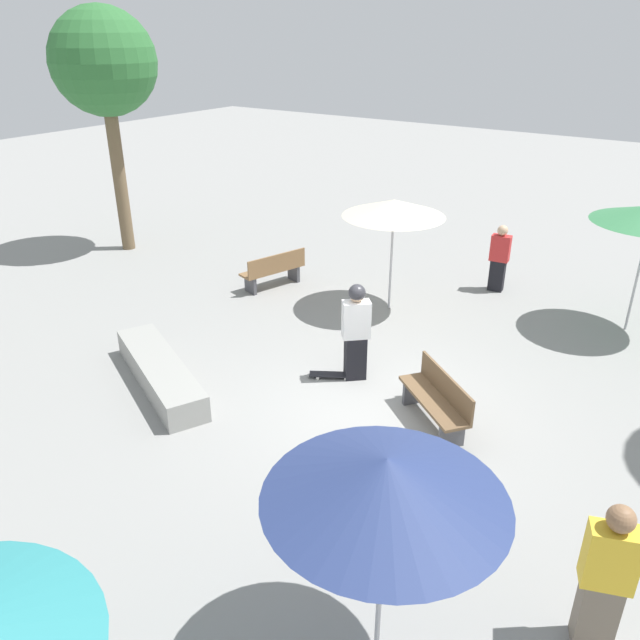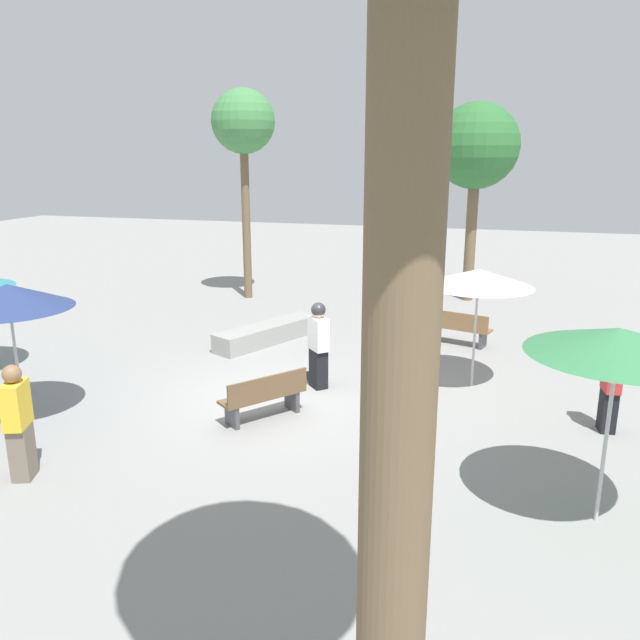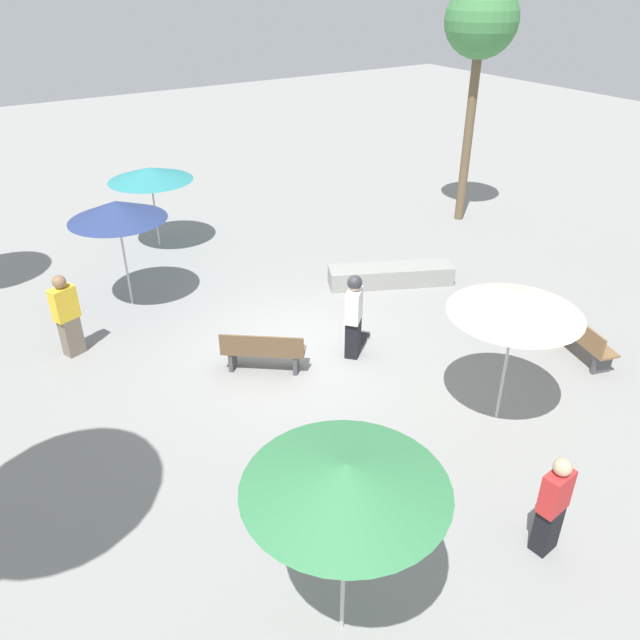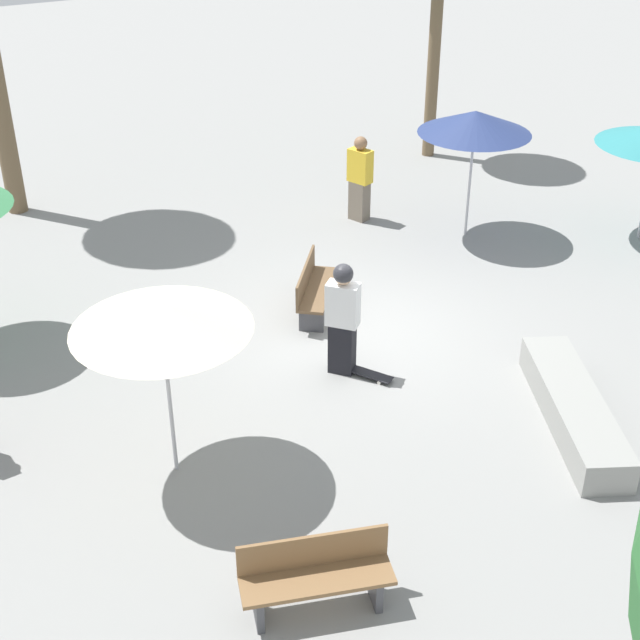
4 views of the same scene
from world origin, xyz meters
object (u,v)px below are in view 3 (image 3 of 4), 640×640
object	(u,v)px
shade_umbrella_navy	(117,210)
shade_umbrella_teal	(150,174)
bench_far	(263,352)
palm_tree_right	(481,25)
concrete_ledge	(391,275)
skateboard	(359,342)
shade_umbrella_cream	(516,304)
bystander_watching	(67,316)
skater_main	(354,313)
bystander_far	(553,506)
shade_umbrella_green	(346,477)
bench_near	(581,338)

from	to	relation	value
shade_umbrella_navy	shade_umbrella_teal	bearing A→B (deg)	149.17
bench_far	palm_tree_right	size ratio (longest dim) A/B	0.23
concrete_ledge	palm_tree_right	distance (m)	7.36
skateboard	shade_umbrella_cream	size ratio (longest dim) A/B	0.33
shade_umbrella_navy	bystander_watching	bearing A→B (deg)	-48.72
bystander_watching	bench_far	bearing A→B (deg)	117.93
shade_umbrella_teal	bystander_watching	xyz separation A→B (m)	(4.35, -3.38, -1.19)
shade_umbrella_navy	bench_far	bearing A→B (deg)	17.53
bystander_watching	skater_main	bearing A→B (deg)	126.28
shade_umbrella_navy	bystander_far	world-z (taller)	shade_umbrella_navy
shade_umbrella_navy	palm_tree_right	size ratio (longest dim) A/B	0.38
skateboard	shade_umbrella_teal	size ratio (longest dim) A/B	0.35
shade_umbrella_cream	shade_umbrella_green	world-z (taller)	shade_umbrella_green
skater_main	bench_near	bearing A→B (deg)	-75.93
skater_main	palm_tree_right	distance (m)	9.65
bench_far	shade_umbrella_cream	world-z (taller)	shade_umbrella_cream
concrete_ledge	bench_far	xyz separation A→B (m)	(1.63, -4.41, 0.19)
palm_tree_right	shade_umbrella_green	bearing A→B (deg)	-49.14
skater_main	concrete_ledge	size ratio (longest dim) A/B	0.58
skater_main	shade_umbrella_cream	world-z (taller)	shade_umbrella_cream
bench_near	shade_umbrella_teal	xyz separation A→B (m)	(-9.93, -5.12, 1.63)
concrete_ledge	shade_umbrella_navy	xyz separation A→B (m)	(-2.43, -5.69, 2.04)
concrete_ledge	bystander_watching	bearing A→B (deg)	-97.62
shade_umbrella_teal	shade_umbrella_navy	distance (m)	3.38
bench_near	shade_umbrella_green	xyz separation A→B (m)	(2.31, -7.34, 1.99)
bench_far	shade_umbrella_cream	xyz separation A→B (m)	(3.46, 2.73, 1.82)
skater_main	bench_near	xyz separation A→B (m)	(2.48, 3.79, -0.53)
palm_tree_right	bystander_far	distance (m)	13.42
bench_far	bystander_watching	bearing A→B (deg)	175.96
skater_main	skateboard	bearing A→B (deg)	-6.10
shade_umbrella_navy	palm_tree_right	bearing A→B (deg)	89.97
shade_umbrella_teal	bystander_watching	size ratio (longest dim) A/B	1.28
palm_tree_right	bystander_far	xyz separation A→B (m)	(9.85, -7.84, -4.64)
concrete_ledge	shade_umbrella_green	size ratio (longest dim) A/B	1.17
shade_umbrella_cream	bystander_far	world-z (taller)	shade_umbrella_cream
skater_main	shade_umbrella_teal	xyz separation A→B (m)	(-7.44, -1.33, 1.10)
palm_tree_right	skateboard	bearing A→B (deg)	-58.12
skater_main	palm_tree_right	xyz separation A→B (m)	(-4.54, 7.24, 4.47)
bystander_far	shade_umbrella_cream	bearing A→B (deg)	-130.98
shade_umbrella_green	palm_tree_right	distance (m)	14.58
bystander_watching	bystander_far	size ratio (longest dim) A/B	1.11
shade_umbrella_cream	bystander_watching	size ratio (longest dim) A/B	1.39
skateboard	shade_umbrella_navy	xyz separation A→B (m)	(-4.31, -3.38, 2.21)
concrete_ledge	shade_umbrella_cream	world-z (taller)	shade_umbrella_cream
shade_umbrella_teal	palm_tree_right	distance (m)	9.66
shade_umbrella_cream	bench_far	bearing A→B (deg)	-141.71
shade_umbrella_green	bystander_far	distance (m)	3.41
bench_far	concrete_ledge	bearing A→B (deg)	58.01
skateboard	shade_umbrella_green	bearing A→B (deg)	-158.69
skateboard	bench_far	xyz separation A→B (m)	(-0.24, -2.09, 0.37)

